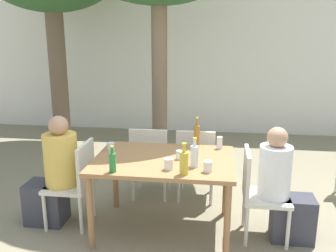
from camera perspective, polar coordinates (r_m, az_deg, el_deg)
ground_plane at (r=4.00m, az=-0.60°, el=-15.49°), size 30.00×30.00×0.00m
cafe_building_wall at (r=7.30m, az=3.80°, el=9.97°), size 10.00×0.08×2.80m
dining_table_front at (r=3.70m, az=-0.63°, el=-6.21°), size 1.36×0.97×0.78m
patio_chair_0 at (r=4.00m, az=-13.82°, el=-7.91°), size 0.44×0.44×0.89m
patio_chair_1 at (r=3.76m, az=13.49°, el=-9.39°), size 0.44×0.44×0.89m
patio_chair_2 at (r=4.47m, az=-2.75°, el=-5.00°), size 0.44×0.44×0.89m
patio_chair_3 at (r=4.41m, az=4.26°, el=-5.31°), size 0.44×0.44×0.89m
person_seated_0 at (r=4.08m, az=-16.94°, el=-7.39°), size 0.57×0.34×1.17m
person_seated_1 at (r=3.80m, az=17.17°, el=-9.54°), size 0.55×0.31×1.13m
oil_cruet_0 at (r=3.25m, az=2.45°, el=-5.55°), size 0.08×0.08×0.28m
water_bottle_1 at (r=3.43m, az=4.05°, el=-4.51°), size 0.08×0.08×0.28m
amber_bottle_2 at (r=3.99m, az=4.40°, el=-1.45°), size 0.06×0.06×0.33m
green_bottle_3 at (r=3.34m, az=-8.46°, el=-5.44°), size 0.06×0.06×0.24m
drinking_glass_0 at (r=3.64m, az=1.72°, el=-4.41°), size 0.06×0.06×0.09m
drinking_glass_1 at (r=3.35m, az=6.08°, el=-6.16°), size 0.08×0.08×0.10m
drinking_glass_2 at (r=3.98m, az=7.86°, el=-2.54°), size 0.06×0.06×0.13m
drinking_glass_3 at (r=3.38m, az=0.10°, el=-5.82°), size 0.08×0.08×0.10m
drinking_glass_4 at (r=3.93m, az=-8.72°, el=-3.14°), size 0.08×0.08×0.08m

